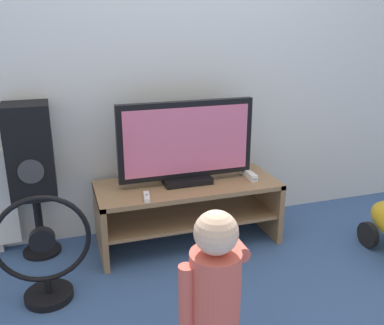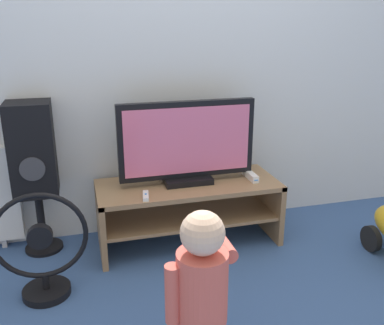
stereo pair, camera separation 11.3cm
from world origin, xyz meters
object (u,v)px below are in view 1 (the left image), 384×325
(television, at_px, (186,144))
(child, at_px, (215,286))
(remote_primary, at_px, (147,197))
(speaker_tower, at_px, (31,156))
(floor_fan, at_px, (44,255))
(game_console, at_px, (249,174))

(television, height_order, child, television)
(remote_primary, height_order, speaker_tower, speaker_tower)
(remote_primary, distance_m, floor_fan, 0.66)
(speaker_tower, relative_size, floor_fan, 1.61)
(television, bearing_deg, speaker_tower, 172.50)
(television, xyz_separation_m, child, (-0.26, -1.19, -0.22))
(remote_primary, relative_size, floor_fan, 0.22)
(game_console, xyz_separation_m, child, (-0.68, -1.15, 0.02))
(television, distance_m, floor_fan, 1.07)
(television, xyz_separation_m, speaker_tower, (-0.95, 0.12, -0.03))
(child, xyz_separation_m, floor_fan, (-0.65, 0.79, -0.19))
(game_console, height_order, remote_primary, game_console)
(remote_primary, bearing_deg, floor_fan, -160.30)
(speaker_tower, distance_m, floor_fan, 0.65)
(child, relative_size, floor_fan, 1.29)
(game_console, height_order, speaker_tower, speaker_tower)
(floor_fan, bearing_deg, speaker_tower, 94.30)
(television, height_order, game_console, television)
(television, bearing_deg, floor_fan, -156.28)
(television, height_order, remote_primary, television)
(remote_primary, bearing_deg, child, -87.10)
(child, bearing_deg, game_console, 59.25)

